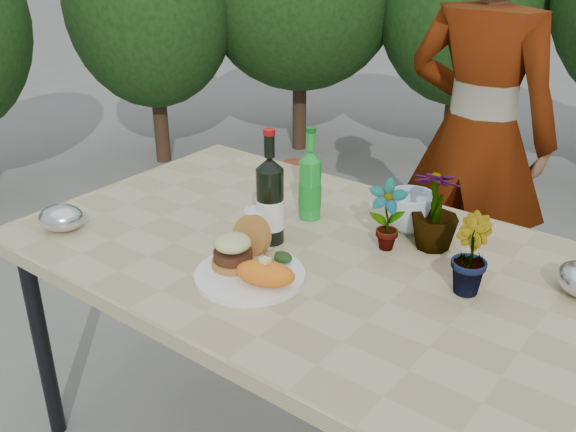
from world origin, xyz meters
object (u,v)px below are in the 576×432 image
Objects in this scene: patio_table at (305,267)px; person at (478,136)px; dinner_plate at (250,275)px; wine_bottle at (270,202)px.

person is at bearing 87.04° from patio_table.
patio_table is 0.22m from dinner_plate.
wine_bottle is at bearing 79.82° from person.
wine_bottle is 1.08m from person.
wine_bottle is (-0.09, 0.19, 0.11)m from dinner_plate.
patio_table is 0.98× the size of person.
wine_bottle reaches higher than patio_table.
person reaches higher than patio_table.
dinner_plate is at bearing -95.82° from patio_table.
wine_bottle is (-0.11, -0.02, 0.18)m from patio_table.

